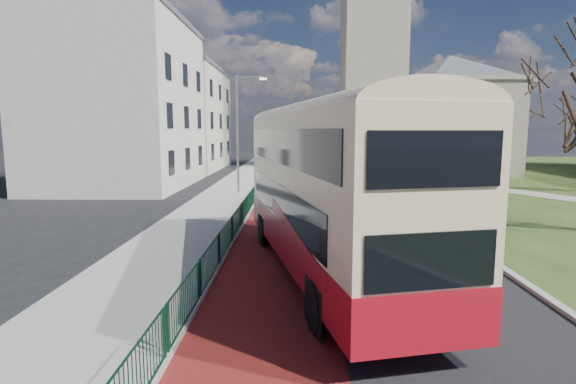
{
  "coord_description": "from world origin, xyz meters",
  "views": [
    {
      "loc": [
        -0.47,
        -13.2,
        4.42
      ],
      "look_at": [
        -0.77,
        4.32,
        2.0
      ],
      "focal_mm": 28.0,
      "sensor_mm": 36.0,
      "label": 1
    }
  ],
  "objects": [
    {
      "name": "ground",
      "position": [
        0.0,
        0.0,
        0.0
      ],
      "size": [
        160.0,
        160.0,
        0.0
      ],
      "primitive_type": "plane",
      "color": "black",
      "rests_on": "ground"
    },
    {
      "name": "road_carriageway",
      "position": [
        1.5,
        20.0,
        0.01
      ],
      "size": [
        9.0,
        120.0,
        0.01
      ],
      "primitive_type": "cube",
      "color": "black",
      "rests_on": "ground"
    },
    {
      "name": "bus_lane",
      "position": [
        -1.2,
        20.0,
        0.01
      ],
      "size": [
        3.4,
        120.0,
        0.01
      ],
      "primitive_type": "cube",
      "color": "#591414",
      "rests_on": "ground"
    },
    {
      "name": "pavement_west",
      "position": [
        -5.0,
        20.0,
        0.06
      ],
      "size": [
        4.0,
        120.0,
        0.12
      ],
      "primitive_type": "cube",
      "color": "gray",
      "rests_on": "ground"
    },
    {
      "name": "kerb_west",
      "position": [
        -3.0,
        20.0,
        0.07
      ],
      "size": [
        0.25,
        120.0,
        0.13
      ],
      "primitive_type": "cube",
      "color": "#999993",
      "rests_on": "ground"
    },
    {
      "name": "kerb_east",
      "position": [
        6.1,
        22.0,
        0.07
      ],
      "size": [
        0.25,
        80.0,
        0.13
      ],
      "primitive_type": "cube",
      "color": "#999993",
      "rests_on": "ground"
    },
    {
      "name": "pedestrian_railing",
      "position": [
        -2.95,
        4.0,
        0.55
      ],
      "size": [
        0.07,
        24.0,
        1.12
      ],
      "color": "#0D3A23",
      "rests_on": "ground"
    },
    {
      "name": "gothic_church",
      "position": [
        12.56,
        38.0,
        13.13
      ],
      "size": [
        16.38,
        18.0,
        40.0
      ],
      "color": "#A19583",
      "rests_on": "ground"
    },
    {
      "name": "street_block_near",
      "position": [
        -14.0,
        22.0,
        6.51
      ],
      "size": [
        10.3,
        14.3,
        13.0
      ],
      "color": "beige",
      "rests_on": "ground"
    },
    {
      "name": "street_block_far",
      "position": [
        -14.0,
        38.0,
        5.76
      ],
      "size": [
        10.3,
        16.3,
        11.5
      ],
      "color": "beige",
      "rests_on": "ground"
    },
    {
      "name": "streetlamp",
      "position": [
        -4.35,
        18.0,
        4.59
      ],
      "size": [
        2.13,
        0.18,
        8.0
      ],
      "color": "gray",
      "rests_on": "pavement_west"
    },
    {
      "name": "bus",
      "position": [
        0.47,
        0.1,
        2.9
      ],
      "size": [
        5.45,
        12.49,
        5.09
      ],
      "rotation": [
        0.0,
        0.0,
        0.22
      ],
      "color": "#A60F1B",
      "rests_on": "ground"
    },
    {
      "name": "litter_bin",
      "position": [
        8.28,
        9.5,
        0.51
      ],
      "size": [
        0.6,
        0.6,
        0.93
      ],
      "rotation": [
        0.0,
        0.0,
        0.04
      ],
      "color": "black",
      "rests_on": "grass_green"
    }
  ]
}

